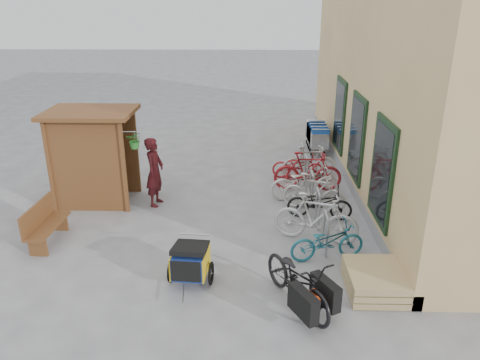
{
  "coord_description": "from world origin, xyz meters",
  "views": [
    {
      "loc": [
        0.73,
        -8.63,
        4.98
      ],
      "look_at": [
        0.5,
        1.5,
        1.0
      ],
      "focal_mm": 35.0,
      "sensor_mm": 36.0,
      "label": 1
    }
  ],
  "objects_px": {
    "shopping_carts": "(317,134)",
    "bike_7": "(309,162)",
    "bench": "(44,223)",
    "bike_3": "(314,192)",
    "pallet_stack": "(375,281)",
    "cargo_bike": "(299,281)",
    "bike_1": "(316,218)",
    "bike_4": "(304,182)",
    "person_kiosk": "(155,172)",
    "bike_2": "(320,203)",
    "bike_6": "(298,166)",
    "kiosk": "(90,144)",
    "child_trailer": "(190,260)",
    "bike_5": "(308,171)",
    "bike_0": "(327,241)"
  },
  "relations": [
    {
      "from": "person_kiosk",
      "to": "bike_3",
      "type": "distance_m",
      "value": 4.01
    },
    {
      "from": "bench",
      "to": "shopping_carts",
      "type": "bearing_deg",
      "value": 47.3
    },
    {
      "from": "bike_1",
      "to": "bike_2",
      "type": "relative_size",
      "value": 1.2
    },
    {
      "from": "person_kiosk",
      "to": "shopping_carts",
      "type": "bearing_deg",
      "value": -35.4
    },
    {
      "from": "child_trailer",
      "to": "bench",
      "type": "bearing_deg",
      "value": 161.52
    },
    {
      "from": "bike_2",
      "to": "bike_4",
      "type": "bearing_deg",
      "value": 21.51
    },
    {
      "from": "person_kiosk",
      "to": "bike_1",
      "type": "bearing_deg",
      "value": -105.87
    },
    {
      "from": "shopping_carts",
      "to": "bike_7",
      "type": "distance_m",
      "value": 2.64
    },
    {
      "from": "bench",
      "to": "shopping_carts",
      "type": "height_order",
      "value": "shopping_carts"
    },
    {
      "from": "bike_5",
      "to": "bike_6",
      "type": "distance_m",
      "value": 0.91
    },
    {
      "from": "pallet_stack",
      "to": "bike_6",
      "type": "xyz_separation_m",
      "value": [
        -0.87,
        5.59,
        0.19
      ]
    },
    {
      "from": "person_kiosk",
      "to": "bike_1",
      "type": "xyz_separation_m",
      "value": [
        3.81,
        -1.86,
        -0.33
      ]
    },
    {
      "from": "bike_0",
      "to": "child_trailer",
      "type": "bearing_deg",
      "value": 95.01
    },
    {
      "from": "bench",
      "to": "person_kiosk",
      "type": "height_order",
      "value": "person_kiosk"
    },
    {
      "from": "cargo_bike",
      "to": "person_kiosk",
      "type": "relative_size",
      "value": 1.13
    },
    {
      "from": "bench",
      "to": "bike_3",
      "type": "xyz_separation_m",
      "value": [
        5.99,
        1.78,
        0.02
      ]
    },
    {
      "from": "shopping_carts",
      "to": "bench",
      "type": "bearing_deg",
      "value": -135.14
    },
    {
      "from": "bike_2",
      "to": "bike_3",
      "type": "height_order",
      "value": "bike_3"
    },
    {
      "from": "child_trailer",
      "to": "bike_5",
      "type": "relative_size",
      "value": 0.76
    },
    {
      "from": "child_trailer",
      "to": "bike_6",
      "type": "bearing_deg",
      "value": 69.91
    },
    {
      "from": "bike_2",
      "to": "bike_6",
      "type": "xyz_separation_m",
      "value": [
        -0.26,
        2.62,
        -0.01
      ]
    },
    {
      "from": "pallet_stack",
      "to": "cargo_bike",
      "type": "xyz_separation_m",
      "value": [
        -1.42,
        -0.47,
        0.29
      ]
    },
    {
      "from": "bike_1",
      "to": "bike_4",
      "type": "relative_size",
      "value": 1.02
    },
    {
      "from": "kiosk",
      "to": "bench",
      "type": "bearing_deg",
      "value": -100.1
    },
    {
      "from": "pallet_stack",
      "to": "bike_7",
      "type": "height_order",
      "value": "bike_7"
    },
    {
      "from": "bike_4",
      "to": "person_kiosk",
      "type": "bearing_deg",
      "value": 86.57
    },
    {
      "from": "bench",
      "to": "bike_3",
      "type": "distance_m",
      "value": 6.25
    },
    {
      "from": "bike_1",
      "to": "bike_7",
      "type": "bearing_deg",
      "value": 12.55
    },
    {
      "from": "bench",
      "to": "bike_0",
      "type": "distance_m",
      "value": 6.0
    },
    {
      "from": "shopping_carts",
      "to": "bike_7",
      "type": "height_order",
      "value": "shopping_carts"
    },
    {
      "from": "bench",
      "to": "bike_1",
      "type": "bearing_deg",
      "value": 4.42
    },
    {
      "from": "bike_3",
      "to": "bike_5",
      "type": "bearing_deg",
      "value": 19.24
    },
    {
      "from": "bike_6",
      "to": "child_trailer",
      "type": "bearing_deg",
      "value": 162.41
    },
    {
      "from": "child_trailer",
      "to": "cargo_bike",
      "type": "bearing_deg",
      "value": -14.79
    },
    {
      "from": "bike_3",
      "to": "bike_6",
      "type": "relative_size",
      "value": 1.06
    },
    {
      "from": "cargo_bike",
      "to": "bike_3",
      "type": "height_order",
      "value": "cargo_bike"
    },
    {
      "from": "bike_4",
      "to": "bike_5",
      "type": "bearing_deg",
      "value": -24.04
    },
    {
      "from": "child_trailer",
      "to": "bike_6",
      "type": "height_order",
      "value": "child_trailer"
    },
    {
      "from": "shopping_carts",
      "to": "bike_3",
      "type": "xyz_separation_m",
      "value": [
        -0.68,
        -4.86,
        -0.13
      ]
    },
    {
      "from": "bike_7",
      "to": "bench",
      "type": "bearing_deg",
      "value": 114.62
    },
    {
      "from": "pallet_stack",
      "to": "shopping_carts",
      "type": "bearing_deg",
      "value": 90.0
    },
    {
      "from": "bike_1",
      "to": "bike_3",
      "type": "distance_m",
      "value": 1.59
    },
    {
      "from": "bike_3",
      "to": "bike_5",
      "type": "height_order",
      "value": "bike_5"
    },
    {
      "from": "kiosk",
      "to": "bike_0",
      "type": "distance_m",
      "value": 6.33
    },
    {
      "from": "pallet_stack",
      "to": "kiosk",
      "type": "bearing_deg",
      "value": 148.34
    },
    {
      "from": "person_kiosk",
      "to": "bike_7",
      "type": "relative_size",
      "value": 1.1
    },
    {
      "from": "person_kiosk",
      "to": "bike_6",
      "type": "xyz_separation_m",
      "value": [
        3.79,
        1.89,
        -0.49
      ]
    },
    {
      "from": "cargo_bike",
      "to": "bike_4",
      "type": "bearing_deg",
      "value": 54.93
    },
    {
      "from": "kiosk",
      "to": "shopping_carts",
      "type": "height_order",
      "value": "kiosk"
    },
    {
      "from": "bike_1",
      "to": "bike_7",
      "type": "xyz_separation_m",
      "value": [
        0.3,
        3.86,
        -0.07
      ]
    }
  ]
}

